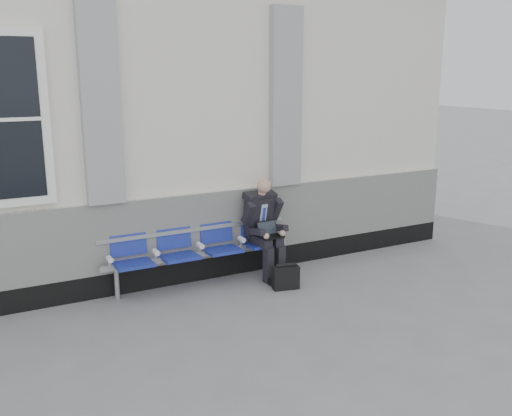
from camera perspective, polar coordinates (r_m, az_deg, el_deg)
bench at (r=7.53m, az=-5.80°, el=-3.60°), size 2.60×0.47×0.91m
businessman at (r=7.73m, az=0.78°, el=-1.58°), size 0.55×0.74×1.36m
briefcase at (r=7.45m, az=3.00°, el=-6.91°), size 0.36×0.21×0.35m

